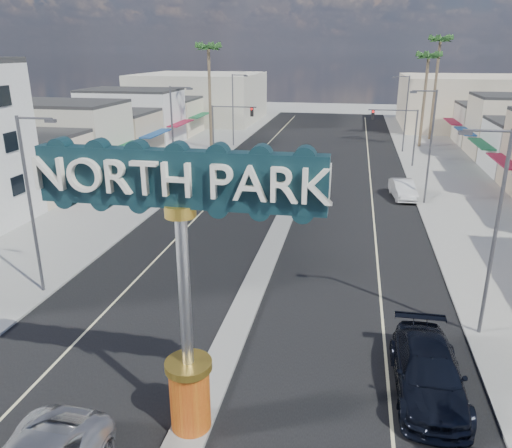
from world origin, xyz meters
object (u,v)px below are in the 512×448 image
at_px(traffic_signal_left, 228,122).
at_px(streetlight_l_near, 32,198).
at_px(gateway_sign, 183,265).
at_px(streetlight_r_mid, 429,142).
at_px(traffic_signal_right, 398,126).
at_px(streetlight_r_far, 405,110).
at_px(car_parked_right, 403,189).
at_px(streetlight_l_far, 234,106).
at_px(palm_left_far, 209,53).
at_px(streetlight_l_mid, 174,134).
at_px(palm_right_far, 440,45).
at_px(palm_right_mid, 428,61).
at_px(car_parked_left, 184,191).
at_px(streetlight_r_near, 492,226).
at_px(suv_right, 428,372).

bearing_deg(traffic_signal_left, streetlight_l_near, -92.10).
relative_size(gateway_sign, streetlight_r_mid, 1.02).
distance_m(traffic_signal_left, traffic_signal_right, 18.37).
height_order(streetlight_r_far, car_parked_right, streetlight_r_far).
distance_m(streetlight_l_far, palm_left_far, 7.21).
bearing_deg(streetlight_r_mid, streetlight_l_near, -136.21).
bearing_deg(streetlight_l_mid, car_parked_right, 4.33).
height_order(streetlight_l_near, palm_left_far, palm_left_far).
relative_size(streetlight_r_mid, palm_right_far, 0.64).
relative_size(palm_left_far, palm_right_mid, 1.08).
xyz_separation_m(streetlight_r_mid, palm_right_mid, (2.57, 26.00, 5.54)).
xyz_separation_m(traffic_signal_right, streetlight_l_near, (-19.62, -33.99, 0.79)).
height_order(streetlight_l_far, car_parked_right, streetlight_l_far).
relative_size(traffic_signal_right, car_parked_left, 1.47).
relative_size(traffic_signal_left, traffic_signal_right, 1.00).
xyz_separation_m(traffic_signal_right, palm_right_far, (5.82, 18.01, 8.11)).
xyz_separation_m(streetlight_r_mid, streetlight_r_far, (0.00, 22.00, 0.00)).
bearing_deg(traffic_signal_right, streetlight_l_mid, -144.50).
distance_m(traffic_signal_right, palm_right_mid, 14.10).
bearing_deg(car_parked_left, palm_left_far, 101.58).
relative_size(streetlight_r_mid, palm_right_mid, 0.74).
height_order(streetlight_l_near, palm_right_mid, palm_right_mid).
xyz_separation_m(traffic_signal_right, streetlight_r_far, (1.25, 8.01, 0.79)).
height_order(palm_right_far, car_parked_right, palm_right_far).
height_order(traffic_signal_left, streetlight_r_near, streetlight_r_near).
bearing_deg(streetlight_r_near, streetlight_r_far, 90.00).
height_order(streetlight_r_near, palm_right_far, palm_right_far).
height_order(gateway_sign, streetlight_r_mid, gateway_sign).
bearing_deg(streetlight_r_mid, streetlight_r_near, -90.00).
bearing_deg(streetlight_l_mid, traffic_signal_right, 35.50).
bearing_deg(palm_right_mid, streetlight_r_near, -93.19).
height_order(traffic_signal_left, car_parked_right, traffic_signal_left).
distance_m(palm_right_mid, car_parked_right, 26.73).
xyz_separation_m(traffic_signal_right, suv_right, (-1.35, -38.52, -3.42)).
distance_m(gateway_sign, streetlight_l_mid, 29.91).
distance_m(streetlight_l_mid, car_parked_right, 19.96).
height_order(streetlight_l_mid, suv_right, streetlight_l_mid).
bearing_deg(streetlight_r_mid, suv_right, -96.05).
bearing_deg(car_parked_right, traffic_signal_right, 81.82).
bearing_deg(streetlight_l_near, car_parked_left, 85.35).
bearing_deg(palm_right_mid, streetlight_r_mid, -95.64).
relative_size(traffic_signal_right, streetlight_r_far, 0.67).
bearing_deg(streetlight_r_far, car_parked_left, -128.56).
height_order(suv_right, car_parked_left, suv_right).
relative_size(streetlight_l_near, streetlight_r_far, 1.00).
height_order(streetlight_r_near, car_parked_left, streetlight_r_near).
bearing_deg(traffic_signal_right, streetlight_r_mid, -84.90).
xyz_separation_m(streetlight_r_near, palm_left_far, (-23.43, 40.00, 6.43)).
bearing_deg(car_parked_left, traffic_signal_right, 43.44).
xyz_separation_m(streetlight_r_far, suv_right, (-2.60, -46.53, -4.21)).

